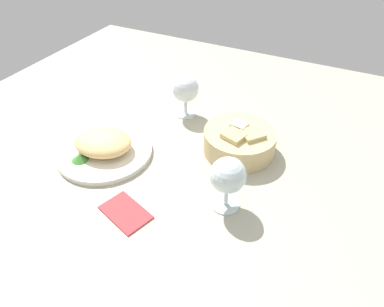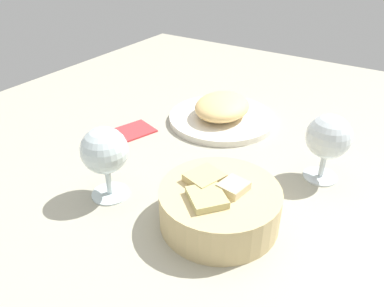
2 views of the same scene
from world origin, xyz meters
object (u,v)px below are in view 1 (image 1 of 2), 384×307
object	(u,v)px
bread_basket	(240,141)
folded_napkin	(125,212)
wine_glass_far	(185,90)
wine_glass_near	(228,177)
plate	(105,151)

from	to	relation	value
bread_basket	folded_napkin	world-z (taller)	bread_basket
wine_glass_far	folded_napkin	distance (cm)	42.12
folded_napkin	wine_glass_near	bearing A→B (deg)	-128.64
plate	wine_glass_near	size ratio (longest dim) A/B	1.93
wine_glass_near	wine_glass_far	size ratio (longest dim) A/B	1.02
wine_glass_near	folded_napkin	world-z (taller)	wine_glass_near
folded_napkin	plate	bearing A→B (deg)	-22.80
plate	wine_glass_far	bearing A→B (deg)	68.88
wine_glass_near	wine_glass_far	distance (cm)	38.14
wine_glass_near	bread_basket	bearing A→B (deg)	101.77
bread_basket	folded_napkin	distance (cm)	34.35
folded_napkin	bread_basket	bearing A→B (deg)	-96.63
plate	wine_glass_near	bearing A→B (deg)	-4.17
bread_basket	wine_glass_far	xyz separation A→B (cm)	(-20.84, 9.94, 4.83)
plate	folded_napkin	distance (cm)	21.97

